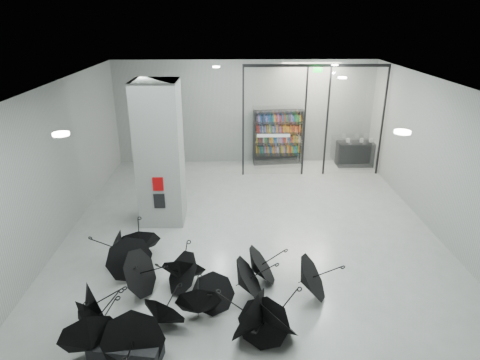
{
  "coord_description": "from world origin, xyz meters",
  "views": [
    {
      "loc": [
        -0.53,
        -8.84,
        5.6
      ],
      "look_at": [
        -0.3,
        1.5,
        1.4
      ],
      "focal_mm": 30.85,
      "sensor_mm": 36.0,
      "label": 1
    }
  ],
  "objects_px": {
    "bench": "(126,352)",
    "bookshelf": "(278,137)",
    "umbrella_cluster": "(184,297)",
    "column": "(160,154)",
    "shop_counter": "(357,154)"
  },
  "relations": [
    {
      "from": "bench",
      "to": "bookshelf",
      "type": "height_order",
      "value": "bookshelf"
    },
    {
      "from": "bookshelf",
      "to": "bench",
      "type": "bearing_deg",
      "value": -116.46
    },
    {
      "from": "umbrella_cluster",
      "to": "column",
      "type": "bearing_deg",
      "value": 103.82
    },
    {
      "from": "bench",
      "to": "column",
      "type": "bearing_deg",
      "value": 99.83
    },
    {
      "from": "bookshelf",
      "to": "umbrella_cluster",
      "type": "distance_m",
      "value": 9.27
    },
    {
      "from": "column",
      "to": "bench",
      "type": "xyz_separation_m",
      "value": [
        0.14,
        -5.34,
        -1.81
      ]
    },
    {
      "from": "column",
      "to": "shop_counter",
      "type": "height_order",
      "value": "column"
    },
    {
      "from": "bench",
      "to": "umbrella_cluster",
      "type": "relative_size",
      "value": 0.22
    },
    {
      "from": "bench",
      "to": "bookshelf",
      "type": "relative_size",
      "value": 0.56
    },
    {
      "from": "shop_counter",
      "to": "umbrella_cluster",
      "type": "xyz_separation_m",
      "value": [
        -5.92,
        -8.45,
        -0.16
      ]
    },
    {
      "from": "umbrella_cluster",
      "to": "shop_counter",
      "type": "bearing_deg",
      "value": 54.99
    },
    {
      "from": "bookshelf",
      "to": "shop_counter",
      "type": "distance_m",
      "value": 3.17
    },
    {
      "from": "column",
      "to": "umbrella_cluster",
      "type": "xyz_separation_m",
      "value": [
        1.0,
        -4.05,
        -1.69
      ]
    },
    {
      "from": "column",
      "to": "shop_counter",
      "type": "bearing_deg",
      "value": 32.48
    },
    {
      "from": "column",
      "to": "shop_counter",
      "type": "distance_m",
      "value": 8.34
    }
  ]
}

